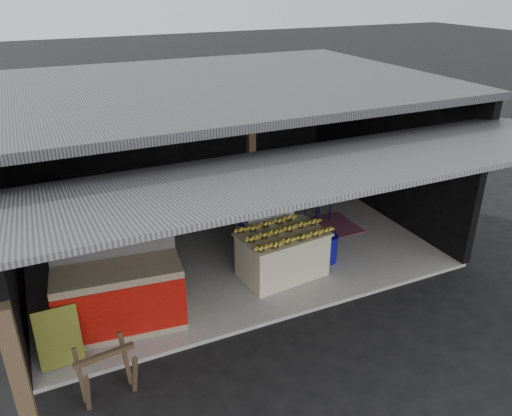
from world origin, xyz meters
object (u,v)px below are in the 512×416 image
banana_table (282,254)px  water_barrel (328,249)px  neighbor_stall (120,295)px  sawhorse (107,370)px  plastic_chair (316,193)px  white_crate (264,227)px

banana_table → water_barrel: banana_table is taller
neighbor_stall → water_barrel: (3.56, 0.29, -0.29)m
sawhorse → plastic_chair: plastic_chair is taller
white_crate → plastic_chair: white_crate is taller
neighbor_stall → sawhorse: 1.29m
sawhorse → plastic_chair: size_ratio=0.76×
water_barrel → plastic_chair: bearing=66.5°
banana_table → sawhorse: size_ratio=2.13×
neighbor_stall → sawhorse: (-0.40, -1.21, -0.17)m
white_crate → plastic_chair: 1.71m
white_crate → neighbor_stall: 2.94m
banana_table → sawhorse: bearing=-160.4°
banana_table → plastic_chair: plastic_chair is taller
neighbor_stall → plastic_chair: bearing=30.0°
sawhorse → banana_table: bearing=18.3°
banana_table → neighbor_stall: (-2.65, -0.24, 0.14)m
white_crate → neighbor_stall: neighbor_stall is taller
sawhorse → plastic_chair: (4.65, 3.07, 0.18)m
banana_table → white_crate: (0.08, 0.85, 0.09)m
sawhorse → water_barrel: (3.97, 1.50, -0.13)m
banana_table → neighbor_stall: size_ratio=0.83×
banana_table → plastic_chair: (1.60, 1.63, 0.16)m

